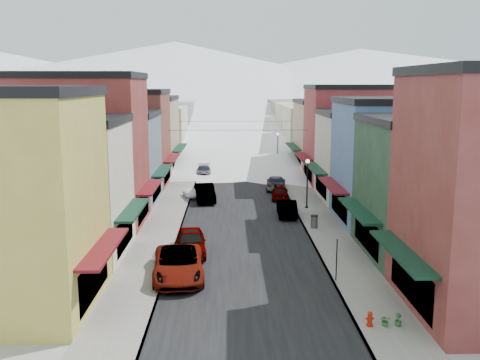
{
  "coord_description": "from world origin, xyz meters",
  "views": [
    {
      "loc": [
        -1.12,
        -22.82,
        11.61
      ],
      "look_at": [
        0.0,
        29.18,
        2.2
      ],
      "focal_mm": 40.0,
      "sensor_mm": 36.0,
      "label": 1
    }
  ],
  "objects_px": {
    "car_white_suv": "(178,264)",
    "fire_hydrant": "(370,319)",
    "trash_can": "(314,221)",
    "streetlamp_near": "(307,177)",
    "car_dark_hatch": "(205,193)",
    "car_silver_sedan": "(191,242)",
    "car_green_sedan": "(287,208)"
  },
  "relations": [
    {
      "from": "fire_hydrant",
      "to": "car_white_suv",
      "type": "bearing_deg",
      "value": 144.29
    },
    {
      "from": "fire_hydrant",
      "to": "streetlamp_near",
      "type": "relative_size",
      "value": 0.16
    },
    {
      "from": "car_white_suv",
      "to": "fire_hydrant",
      "type": "distance_m",
      "value": 12.06
    },
    {
      "from": "car_dark_hatch",
      "to": "trash_can",
      "type": "distance_m",
      "value": 14.22
    },
    {
      "from": "car_white_suv",
      "to": "car_dark_hatch",
      "type": "bearing_deg",
      "value": 83.02
    },
    {
      "from": "trash_can",
      "to": "streetlamp_near",
      "type": "bearing_deg",
      "value": 86.57
    },
    {
      "from": "car_dark_hatch",
      "to": "trash_can",
      "type": "xyz_separation_m",
      "value": [
        9.26,
        -10.78,
        -0.17
      ]
    },
    {
      "from": "car_dark_hatch",
      "to": "car_green_sedan",
      "type": "distance_m",
      "value": 9.82
    },
    {
      "from": "car_dark_hatch",
      "to": "streetlamp_near",
      "type": "bearing_deg",
      "value": -28.32
    },
    {
      "from": "car_dark_hatch",
      "to": "car_green_sedan",
      "type": "xyz_separation_m",
      "value": [
        7.53,
        -6.31,
        -0.1
      ]
    },
    {
      "from": "car_white_suv",
      "to": "streetlamp_near",
      "type": "xyz_separation_m",
      "value": [
        10.36,
        17.79,
        2.16
      ]
    },
    {
      "from": "car_silver_sedan",
      "to": "fire_hydrant",
      "type": "distance_m",
      "value": 15.03
    },
    {
      "from": "car_dark_hatch",
      "to": "fire_hydrant",
      "type": "distance_m",
      "value": 29.94
    },
    {
      "from": "car_white_suv",
      "to": "car_silver_sedan",
      "type": "distance_m",
      "value": 4.72
    },
    {
      "from": "car_green_sedan",
      "to": "trash_can",
      "type": "bearing_deg",
      "value": 113.17
    },
    {
      "from": "car_silver_sedan",
      "to": "car_green_sedan",
      "type": "xyz_separation_m",
      "value": [
        7.79,
        10.47,
        -0.11
      ]
    },
    {
      "from": "streetlamp_near",
      "to": "fire_hydrant",
      "type": "bearing_deg",
      "value": -91.32
    },
    {
      "from": "car_white_suv",
      "to": "streetlamp_near",
      "type": "distance_m",
      "value": 20.7
    },
    {
      "from": "car_silver_sedan",
      "to": "trash_can",
      "type": "distance_m",
      "value": 11.26
    },
    {
      "from": "car_dark_hatch",
      "to": "fire_hydrant",
      "type": "relative_size",
      "value": 6.99
    },
    {
      "from": "car_silver_sedan",
      "to": "fire_hydrant",
      "type": "relative_size",
      "value": 6.84
    },
    {
      "from": "car_silver_sedan",
      "to": "trash_can",
      "type": "relative_size",
      "value": 4.85
    },
    {
      "from": "car_white_suv",
      "to": "car_dark_hatch",
      "type": "relative_size",
      "value": 1.23
    },
    {
      "from": "car_silver_sedan",
      "to": "streetlamp_near",
      "type": "bearing_deg",
      "value": 48.06
    },
    {
      "from": "car_dark_hatch",
      "to": "streetlamp_near",
      "type": "relative_size",
      "value": 1.13
    },
    {
      "from": "car_silver_sedan",
      "to": "car_dark_hatch",
      "type": "relative_size",
      "value": 0.98
    },
    {
      "from": "car_white_suv",
      "to": "fire_hydrant",
      "type": "height_order",
      "value": "car_white_suv"
    },
    {
      "from": "car_green_sedan",
      "to": "trash_can",
      "type": "xyz_separation_m",
      "value": [
        1.74,
        -4.48,
        -0.07
      ]
    },
    {
      "from": "car_white_suv",
      "to": "fire_hydrant",
      "type": "xyz_separation_m",
      "value": [
        9.79,
        -7.03,
        -0.4
      ]
    },
    {
      "from": "car_dark_hatch",
      "to": "streetlamp_near",
      "type": "xyz_separation_m",
      "value": [
        9.69,
        -3.7,
        2.19
      ]
    },
    {
      "from": "fire_hydrant",
      "to": "streetlamp_near",
      "type": "distance_m",
      "value": 24.96
    },
    {
      "from": "fire_hydrant",
      "to": "trash_can",
      "type": "height_order",
      "value": "trash_can"
    }
  ]
}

